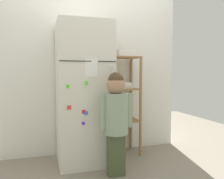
{
  "coord_description": "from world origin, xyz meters",
  "views": [
    {
      "loc": [
        -0.67,
        -2.7,
        1.06
      ],
      "look_at": [
        0.17,
        0.02,
        0.87
      ],
      "focal_mm": 36.99,
      "sensor_mm": 36.0,
      "label": 1
    }
  ],
  "objects_px": {
    "refrigerator": "(84,93)",
    "child_standing": "(116,113)",
    "pantry_shelf_unit": "(123,96)",
    "fruit_bin": "(127,54)"
  },
  "relations": [
    {
      "from": "refrigerator",
      "to": "pantry_shelf_unit",
      "type": "bearing_deg",
      "value": 13.43
    },
    {
      "from": "fruit_bin",
      "to": "pantry_shelf_unit",
      "type": "bearing_deg",
      "value": 167.62
    },
    {
      "from": "refrigerator",
      "to": "fruit_bin",
      "type": "distance_m",
      "value": 0.77
    },
    {
      "from": "pantry_shelf_unit",
      "to": "fruit_bin",
      "type": "bearing_deg",
      "value": -12.38
    },
    {
      "from": "refrigerator",
      "to": "pantry_shelf_unit",
      "type": "height_order",
      "value": "refrigerator"
    },
    {
      "from": "child_standing",
      "to": "pantry_shelf_unit",
      "type": "height_order",
      "value": "pantry_shelf_unit"
    },
    {
      "from": "refrigerator",
      "to": "fruit_bin",
      "type": "height_order",
      "value": "refrigerator"
    },
    {
      "from": "refrigerator",
      "to": "pantry_shelf_unit",
      "type": "relative_size",
      "value": 1.29
    },
    {
      "from": "refrigerator",
      "to": "child_standing",
      "type": "xyz_separation_m",
      "value": [
        0.25,
        -0.48,
        -0.17
      ]
    },
    {
      "from": "child_standing",
      "to": "fruit_bin",
      "type": "relative_size",
      "value": 4.58
    }
  ]
}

